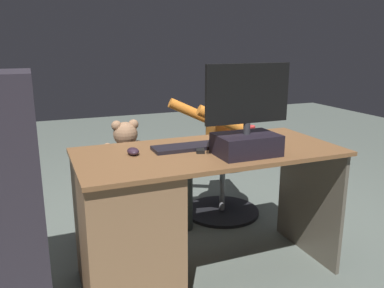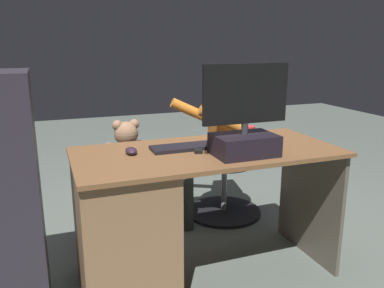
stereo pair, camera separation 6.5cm
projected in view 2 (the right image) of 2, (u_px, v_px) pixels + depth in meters
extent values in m
plane|color=#59635B|center=(188.00, 248.00, 2.64)|extent=(10.00, 10.00, 0.00)
cube|color=brown|center=(208.00, 152.00, 2.17)|extent=(1.44, 0.68, 0.02)
cube|color=#8D6645|center=(123.00, 229.00, 2.10)|extent=(0.46, 0.62, 0.73)
cube|color=#585145|center=(309.00, 199.00, 2.50)|extent=(0.02, 0.61, 0.73)
cube|color=black|center=(244.00, 145.00, 2.06)|extent=(0.32, 0.23, 0.11)
cylinder|color=#333338|center=(245.00, 129.00, 2.04)|extent=(0.04, 0.04, 0.06)
cube|color=black|center=(246.00, 94.00, 1.99)|extent=(0.46, 0.02, 0.30)
cube|color=#19598C|center=(245.00, 93.00, 2.00)|extent=(0.43, 0.00, 0.27)
cube|color=black|center=(189.00, 147.00, 2.19)|extent=(0.42, 0.14, 0.02)
ellipsoid|color=#2E1D2A|center=(131.00, 151.00, 2.08)|extent=(0.06, 0.10, 0.04)
cylinder|color=red|center=(249.00, 133.00, 2.36)|extent=(0.07, 0.07, 0.09)
cube|color=black|center=(198.00, 149.00, 2.15)|extent=(0.09, 0.16, 0.02)
cylinder|color=black|center=(130.00, 236.00, 2.78)|extent=(0.52, 0.52, 0.03)
cylinder|color=gray|center=(129.00, 209.00, 2.73)|extent=(0.04, 0.04, 0.38)
cylinder|color=maroon|center=(128.00, 179.00, 2.67)|extent=(0.43, 0.43, 0.06)
ellipsoid|color=#916B4E|center=(127.00, 159.00, 2.64)|extent=(0.21, 0.17, 0.22)
sphere|color=#916B4E|center=(126.00, 134.00, 2.60)|extent=(0.16, 0.16, 0.16)
sphere|color=beige|center=(124.00, 133.00, 2.66)|extent=(0.06, 0.06, 0.06)
sphere|color=#916B4E|center=(134.00, 124.00, 2.60)|extent=(0.07, 0.07, 0.07)
sphere|color=#916B4E|center=(117.00, 125.00, 2.56)|extent=(0.07, 0.07, 0.07)
cylinder|color=#916B4E|center=(141.00, 150.00, 2.70)|extent=(0.06, 0.16, 0.11)
cylinder|color=#916B4E|center=(110.00, 153.00, 2.63)|extent=(0.06, 0.16, 0.11)
cylinder|color=#916B4E|center=(132.00, 164.00, 2.78)|extent=(0.07, 0.13, 0.07)
cylinder|color=#916B4E|center=(116.00, 165.00, 2.75)|extent=(0.07, 0.13, 0.07)
cylinder|color=black|center=(224.00, 211.00, 3.18)|extent=(0.59, 0.59, 0.03)
cylinder|color=gray|center=(224.00, 188.00, 3.13)|extent=(0.04, 0.04, 0.38)
cylinder|color=#3C6269|center=(225.00, 161.00, 3.07)|extent=(0.45, 0.45, 0.06)
cube|color=orange|center=(225.00, 125.00, 3.00)|extent=(0.25, 0.35, 0.51)
sphere|color=tan|center=(226.00, 80.00, 2.92)|extent=(0.17, 0.17, 0.17)
sphere|color=#3D2A2B|center=(226.00, 78.00, 2.91)|extent=(0.16, 0.16, 0.16)
cylinder|color=orange|center=(226.00, 121.00, 2.75)|extent=(0.41, 0.15, 0.24)
cylinder|color=orange|center=(196.00, 113.00, 3.08)|extent=(0.41, 0.15, 0.24)
cylinder|color=#323935|center=(210.00, 161.00, 2.89)|extent=(0.41, 0.18, 0.11)
cylinder|color=#323935|center=(187.00, 199.00, 2.85)|extent=(0.10, 0.10, 0.47)
cylinder|color=#323935|center=(197.00, 156.00, 3.04)|extent=(0.41, 0.18, 0.11)
cylinder|color=#323935|center=(175.00, 191.00, 3.00)|extent=(0.10, 0.10, 0.47)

